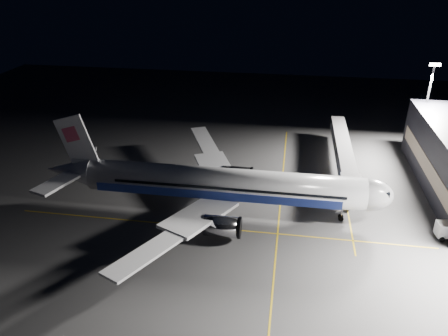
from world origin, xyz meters
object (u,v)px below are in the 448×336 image
(floodlight_mast_north, at_px, (427,101))
(safety_cone_c, at_px, (217,172))
(safety_cone_a, at_px, (228,182))
(baggage_tug, at_px, (209,180))
(jet_bridge, at_px, (344,154))
(safety_cone_b, at_px, (261,179))
(airliner, at_px, (217,184))

(floodlight_mast_north, bearing_deg, safety_cone_c, -157.54)
(floodlight_mast_north, distance_m, safety_cone_a, 47.90)
(floodlight_mast_north, relative_size, baggage_tug, 8.17)
(baggage_tug, distance_m, safety_cone_c, 4.79)
(jet_bridge, xyz_separation_m, safety_cone_c, (-25.52, -4.06, -4.25))
(baggage_tug, relative_size, safety_cone_b, 3.88)
(safety_cone_c, bearing_deg, airliner, -80.11)
(jet_bridge, height_order, safety_cone_b, jet_bridge)
(jet_bridge, height_order, safety_cone_a, jet_bridge)
(airliner, relative_size, baggage_tug, 24.26)
(airliner, distance_m, safety_cone_c, 15.01)
(safety_cone_a, xyz_separation_m, safety_cone_b, (6.58, 2.22, 0.03))
(jet_bridge, bearing_deg, safety_cone_a, -160.33)
(jet_bridge, bearing_deg, floodlight_mast_north, 37.74)
(airliner, xyz_separation_m, safety_cone_c, (-2.44, 14.00, -4.83))
(jet_bridge, bearing_deg, baggage_tug, -161.75)
(airliner, height_order, jet_bridge, airliner)
(jet_bridge, height_order, floodlight_mast_north, floodlight_mast_north)
(airliner, distance_m, baggage_tug, 10.85)
(safety_cone_b, distance_m, safety_cone_c, 9.52)
(jet_bridge, bearing_deg, safety_cone_b, -159.92)
(baggage_tug, distance_m, safety_cone_a, 3.79)
(baggage_tug, height_order, safety_cone_a, baggage_tug)
(safety_cone_b, bearing_deg, safety_cone_c, 168.74)
(safety_cone_b, bearing_deg, safety_cone_a, -161.37)
(floodlight_mast_north, bearing_deg, airliner, -142.09)
(safety_cone_a, xyz_separation_m, safety_cone_c, (-2.76, 4.08, 0.04))
(baggage_tug, bearing_deg, airliner, -76.58)
(floodlight_mast_north, bearing_deg, jet_bridge, -142.26)
(airliner, distance_m, safety_cone_b, 14.78)
(jet_bridge, xyz_separation_m, floodlight_mast_north, (18.00, 13.93, 7.79))
(safety_cone_b, height_order, safety_cone_c, safety_cone_c)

